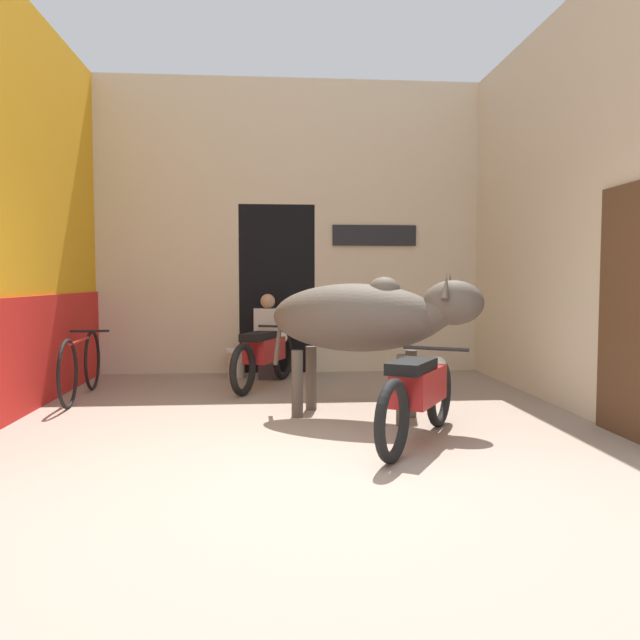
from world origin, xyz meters
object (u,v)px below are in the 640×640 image
cow (366,318)px  shopkeeper_seated (268,335)px  motorcycle_far (265,354)px  motorcycle_near (419,392)px  bicycle (81,366)px  plastic_stool (236,362)px

cow → shopkeeper_seated: bearing=110.3°
motorcycle_far → shopkeeper_seated: shopkeeper_seated is taller
motorcycle_near → motorcycle_far: size_ratio=0.93×
motorcycle_far → bicycle: bicycle is taller
cow → shopkeeper_seated: 2.69m
motorcycle_near → bicycle: (-3.27, 2.14, -0.04)m
bicycle → plastic_stool: size_ratio=4.71×
shopkeeper_seated → motorcycle_far: bearing=-93.3°
bicycle → shopkeeper_seated: size_ratio=1.61×
motorcycle_near → plastic_stool: size_ratio=4.21×
cow → bicycle: cow is taller
motorcycle_near → plastic_stool: motorcycle_near is taller
bicycle → shopkeeper_seated: 2.43m
shopkeeper_seated → plastic_stool: size_ratio=2.93×
plastic_stool → motorcycle_far: bearing=-63.7°
bicycle → shopkeeper_seated: bearing=32.0°
bicycle → shopkeeper_seated: shopkeeper_seated is taller
cow → motorcycle_near: cow is taller
motorcycle_near → shopkeeper_seated: shopkeeper_seated is taller
bicycle → plastic_stool: (1.63, 1.37, -0.16)m
motorcycle_far → bicycle: 2.10m
bicycle → plastic_stool: 2.13m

